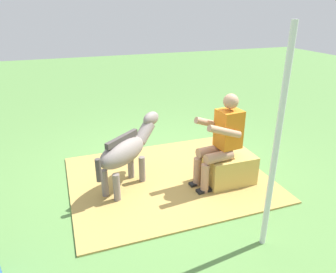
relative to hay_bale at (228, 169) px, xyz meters
The scene contains 7 objects.
ground_plane 1.01m from the hay_bale, 39.11° to the right, with size 24.00×24.00×0.00m, color #568442.
hay_patch 0.87m from the hay_bale, 25.82° to the right, with size 2.80×2.31×0.02m, color #AD8C47.
hay_bale is the anchor object (origin of this frame).
person_seated 0.53m from the hay_bale, ahead, with size 0.69×0.46×1.32m.
pony_standing 1.46m from the hay_bale, 15.35° to the right, with size 1.13×0.99×0.93m.
soda_bottle 0.54m from the hay_bale, 150.35° to the right, with size 0.07×0.07×0.30m.
tent_pole_left 1.55m from the hay_bale, 77.76° to the left, with size 0.06×0.06×2.26m, color silver.
Camera 1 is at (1.36, 4.03, 2.37)m, focal length 33.59 mm.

